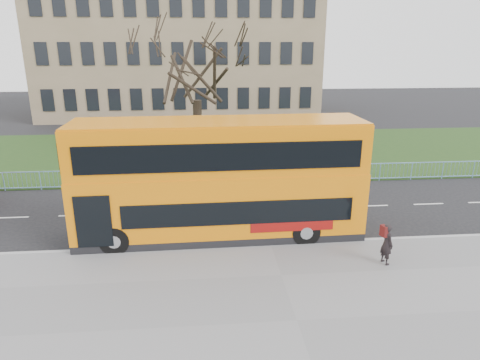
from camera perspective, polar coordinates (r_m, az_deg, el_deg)
name	(u,v)px	position (r m, az deg, el deg)	size (l,w,h in m)	color
ground	(265,230)	(19.41, 3.34, -6.69)	(120.00, 120.00, 0.00)	black
pavement	(297,322)	(13.63, 7.57, -18.26)	(80.00, 10.50, 0.12)	slate
kerb	(270,244)	(18.00, 4.05, -8.53)	(80.00, 0.20, 0.14)	#99999C
grass_verge	(239,152)	(32.87, -0.20, 3.76)	(80.00, 15.40, 0.08)	#1B3915
guard_railing	(249,175)	(25.35, 1.25, 0.64)	(40.00, 0.12, 1.10)	#80B3E4
bare_tree	(197,86)	(27.59, -5.81, 12.31)	(7.48, 7.48, 10.69)	black
civic_building	(181,52)	(52.52, -7.86, 16.57)	(30.00, 15.00, 14.00)	#847254
yellow_bus	(219,177)	(17.91, -2.76, 0.38)	(12.00, 3.07, 5.01)	orange
pedestrian	(387,244)	(16.98, 18.96, -8.06)	(0.58, 0.38, 1.59)	black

